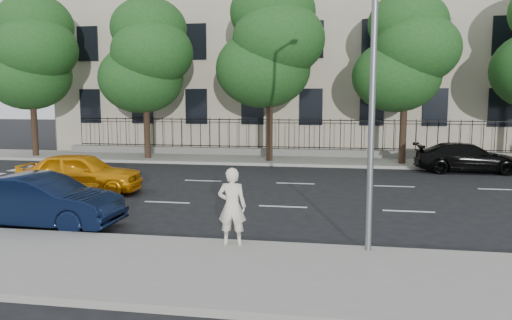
{
  "coord_description": "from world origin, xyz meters",
  "views": [
    {
      "loc": [
        1.85,
        -13.54,
        3.6
      ],
      "look_at": [
        -0.99,
        3.0,
        1.47
      ],
      "focal_mm": 35.0,
      "sensor_mm": 36.0,
      "label": 1
    }
  ],
  "objects": [
    {
      "name": "ground",
      "position": [
        0.0,
        0.0,
        0.0
      ],
      "size": [
        120.0,
        120.0,
        0.0
      ],
      "primitive_type": "plane",
      "color": "black",
      "rests_on": "ground"
    },
    {
      "name": "near_sidewalk",
      "position": [
        0.0,
        -4.0,
        0.07
      ],
      "size": [
        60.0,
        4.0,
        0.15
      ],
      "primitive_type": "cube",
      "color": "gray",
      "rests_on": "ground"
    },
    {
      "name": "far_sidewalk",
      "position": [
        0.0,
        14.0,
        0.07
      ],
      "size": [
        60.0,
        4.0,
        0.15
      ],
      "primitive_type": "cube",
      "color": "gray",
      "rests_on": "ground"
    },
    {
      "name": "lane_markings",
      "position": [
        0.0,
        4.75,
        0.01
      ],
      "size": [
        49.6,
        4.62,
        0.01
      ],
      "primitive_type": null,
      "color": "silver",
      "rests_on": "ground"
    },
    {
      "name": "masonry_building",
      "position": [
        0.0,
        22.95,
        9.02
      ],
      "size": [
        34.6,
        12.11,
        18.5
      ],
      "color": "#C2B59A",
      "rests_on": "ground"
    },
    {
      "name": "iron_fence",
      "position": [
        0.0,
        15.7,
        0.65
      ],
      "size": [
        30.0,
        0.5,
        2.2
      ],
      "color": "slate",
      "rests_on": "far_sidewalk"
    },
    {
      "name": "street_light",
      "position": [
        2.5,
        -1.77,
        5.15
      ],
      "size": [
        0.25,
        3.32,
        8.05
      ],
      "color": "slate",
      "rests_on": "near_sidewalk"
    },
    {
      "name": "tree_a",
      "position": [
        -15.96,
        13.36,
        6.13
      ],
      "size": [
        5.71,
        5.31,
        9.39
      ],
      "color": "#382619",
      "rests_on": "far_sidewalk"
    },
    {
      "name": "tree_b",
      "position": [
        -8.96,
        13.36,
        5.84
      ],
      "size": [
        5.53,
        5.12,
        8.97
      ],
      "color": "#382619",
      "rests_on": "far_sidewalk"
    },
    {
      "name": "tree_c",
      "position": [
        -1.96,
        13.36,
        6.41
      ],
      "size": [
        5.89,
        5.5,
        9.8
      ],
      "color": "#382619",
      "rests_on": "far_sidewalk"
    },
    {
      "name": "tree_d",
      "position": [
        5.04,
        13.36,
        5.84
      ],
      "size": [
        5.34,
        4.94,
        8.84
      ],
      "color": "#382619",
      "rests_on": "far_sidewalk"
    },
    {
      "name": "yellow_taxi",
      "position": [
        -7.75,
        3.54,
        0.77
      ],
      "size": [
        4.73,
        2.39,
        1.54
      ],
      "primitive_type": "imported",
      "rotation": [
        0.0,
        0.0,
        1.7
      ],
      "color": "orange",
      "rests_on": "ground"
    },
    {
      "name": "navy_sedan",
      "position": [
        -6.31,
        -1.2,
        0.74
      ],
      "size": [
        4.52,
        1.68,
        1.48
      ],
      "primitive_type": "imported",
      "rotation": [
        0.0,
        0.0,
        1.54
      ],
      "color": "black",
      "rests_on": "ground"
    },
    {
      "name": "black_sedan",
      "position": [
        7.81,
        11.5,
        0.71
      ],
      "size": [
        4.91,
        2.09,
        1.41
      ],
      "primitive_type": "imported",
      "rotation": [
        0.0,
        0.0,
        1.59
      ],
      "color": "black",
      "rests_on": "ground"
    },
    {
      "name": "woman_near",
      "position": [
        -0.63,
        -2.4,
        1.06
      ],
      "size": [
        0.69,
        0.47,
        1.83
      ],
      "primitive_type": "imported",
      "rotation": [
        0.0,
        0.0,
        3.19
      ],
      "color": "#EEE5CC",
      "rests_on": "near_sidewalk"
    }
  ]
}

